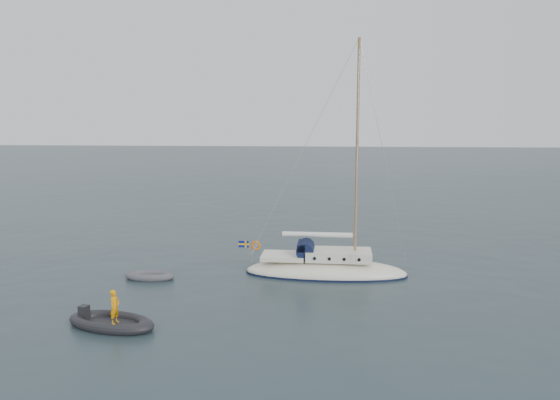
{
  "coord_description": "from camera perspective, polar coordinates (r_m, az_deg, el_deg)",
  "views": [
    {
      "loc": [
        0.61,
        -28.71,
        8.68
      ],
      "look_at": [
        -2.01,
        0.0,
        4.42
      ],
      "focal_mm": 35.0,
      "sensor_mm": 36.0,
      "label": 1
    }
  ],
  "objects": [
    {
      "name": "sailboat",
      "position": [
        30.87,
        4.83,
        -5.98
      ],
      "size": [
        9.53,
        2.85,
        13.57
      ],
      "rotation": [
        0.0,
        0.0,
        -0.02
      ],
      "color": "beige",
      "rests_on": "ground"
    },
    {
      "name": "dinghy",
      "position": [
        31.07,
        -13.44,
        -7.72
      ],
      "size": [
        2.75,
        1.24,
        0.39
      ],
      "rotation": [
        0.0,
        0.0,
        0.01
      ],
      "color": "#47464B",
      "rests_on": "ground"
    },
    {
      "name": "ground",
      "position": [
        30.0,
        3.87,
        -8.43
      ],
      "size": [
        300.0,
        300.0,
        0.0
      ],
      "primitive_type": "plane",
      "color": "black",
      "rests_on": "ground"
    },
    {
      "name": "rib",
      "position": [
        24.61,
        -17.26,
        -12.0
      ],
      "size": [
        4.04,
        1.84,
        1.67
      ],
      "rotation": [
        0.0,
        0.0,
        -0.24
      ],
      "color": "black",
      "rests_on": "ground"
    }
  ]
}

